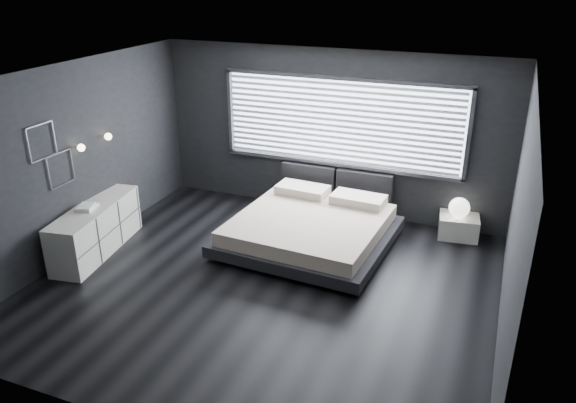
% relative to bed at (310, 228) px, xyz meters
% --- Properties ---
extents(room, '(6.04, 6.00, 2.80)m').
position_rel_bed_xyz_m(room, '(-0.17, -1.33, 1.11)').
color(room, black).
rests_on(room, ground).
extents(window, '(4.14, 0.09, 1.52)m').
position_rel_bed_xyz_m(window, '(0.03, 1.36, 1.32)').
color(window, white).
rests_on(window, ground).
extents(headboard, '(1.96, 0.16, 0.52)m').
position_rel_bed_xyz_m(headboard, '(-0.00, 1.31, 0.28)').
color(headboard, black).
rests_on(headboard, ground).
extents(sconce_near, '(0.18, 0.11, 0.11)m').
position_rel_bed_xyz_m(sconce_near, '(-3.06, -1.28, 1.31)').
color(sconce_near, silver).
rests_on(sconce_near, ground).
extents(sconce_far, '(0.18, 0.11, 0.11)m').
position_rel_bed_xyz_m(sconce_far, '(-3.06, -0.68, 1.31)').
color(sconce_far, silver).
rests_on(sconce_far, ground).
extents(wall_art_upper, '(0.01, 0.48, 0.48)m').
position_rel_bed_xyz_m(wall_art_upper, '(-3.15, -1.88, 1.56)').
color(wall_art_upper, '#47474C').
rests_on(wall_art_upper, ground).
extents(wall_art_lower, '(0.01, 0.48, 0.48)m').
position_rel_bed_xyz_m(wall_art_lower, '(-3.15, -1.63, 1.09)').
color(wall_art_lower, '#47474C').
rests_on(wall_art_lower, ground).
extents(bed, '(2.53, 2.43, 0.62)m').
position_rel_bed_xyz_m(bed, '(0.00, 0.00, 0.00)').
color(bed, black).
rests_on(bed, ground).
extents(nightstand, '(0.67, 0.58, 0.36)m').
position_rel_bed_xyz_m(nightstand, '(2.09, 1.17, -0.11)').
color(nightstand, silver).
rests_on(nightstand, ground).
extents(orb_lamp, '(0.32, 0.32, 0.32)m').
position_rel_bed_xyz_m(orb_lamp, '(2.07, 1.12, 0.23)').
color(orb_lamp, white).
rests_on(orb_lamp, nightstand).
extents(dresser, '(0.80, 1.89, 0.73)m').
position_rel_bed_xyz_m(dresser, '(-2.92, -1.37, 0.08)').
color(dresser, silver).
rests_on(dresser, ground).
extents(book_stack, '(0.30, 0.36, 0.06)m').
position_rel_bed_xyz_m(book_stack, '(-2.95, -1.47, 0.48)').
color(book_stack, white).
rests_on(book_stack, dresser).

